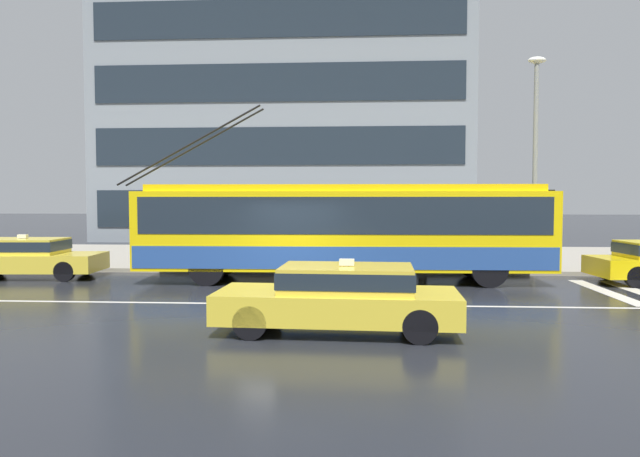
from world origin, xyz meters
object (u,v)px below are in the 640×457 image
object	(u,v)px
pedestrian_walking_past	(426,221)
street_lamp	(535,145)
taxi_oncoming_near	(341,295)
pedestrian_approaching_curb	(215,220)
bus_shelter	(270,212)
pedestrian_at_shelter	(301,220)
trolleybus	(343,228)
taxi_queued_behind_bus	(27,256)

from	to	relation	value
pedestrian_walking_past	street_lamp	size ratio (longest dim) A/B	0.28
taxi_oncoming_near	pedestrian_approaching_curb	bearing A→B (deg)	115.80
bus_shelter	pedestrian_at_shelter	xyz separation A→B (m)	(1.21, -0.09, -0.31)
pedestrian_approaching_curb	pedestrian_walking_past	bearing A→B (deg)	-10.01
bus_shelter	pedestrian_approaching_curb	distance (m)	2.06
pedestrian_at_shelter	street_lamp	distance (m)	8.67
trolleybus	pedestrian_at_shelter	xyz separation A→B (m)	(-1.67, 3.94, 0.11)
bus_shelter	street_lamp	distance (m)	9.76
taxi_oncoming_near	pedestrian_at_shelter	distance (m)	10.91
pedestrian_approaching_curb	street_lamp	world-z (taller)	street_lamp
taxi_queued_behind_bus	pedestrian_approaching_curb	bearing A→B (deg)	32.90
bus_shelter	pedestrian_walking_past	size ratio (longest dim) A/B	1.91
pedestrian_walking_past	pedestrian_at_shelter	bearing A→B (deg)	157.54
bus_shelter	pedestrian_walking_past	world-z (taller)	bus_shelter
bus_shelter	pedestrian_at_shelter	world-z (taller)	bus_shelter
taxi_oncoming_near	pedestrian_approaching_curb	size ratio (longest dim) A/B	2.34
pedestrian_approaching_curb	pedestrian_walking_past	xyz separation A→B (m)	(7.59, -1.34, 0.04)
taxi_oncoming_near	street_lamp	world-z (taller)	street_lamp
trolleybus	taxi_oncoming_near	size ratio (longest dim) A/B	2.82
bus_shelter	street_lamp	xyz separation A→B (m)	(9.35, -1.53, 2.31)
bus_shelter	pedestrian_approaching_curb	world-z (taller)	bus_shelter
trolleybus	bus_shelter	distance (m)	4.97
taxi_queued_behind_bus	street_lamp	distance (m)	17.14
taxi_queued_behind_bus	taxi_oncoming_near	bearing A→B (deg)	-33.77
pedestrian_at_shelter	pedestrian_walking_past	distance (m)	4.79
trolleybus	taxi_oncoming_near	xyz separation A→B (m)	(0.11, -6.77, -0.92)
street_lamp	pedestrian_walking_past	bearing A→B (deg)	-174.03
taxi_queued_behind_bus	street_lamp	xyz separation A→B (m)	(16.57, 2.45, 3.65)
taxi_queued_behind_bus	pedestrian_approaching_curb	size ratio (longest dim) A/B	2.33
trolleybus	taxi_queued_behind_bus	size ratio (longest dim) A/B	2.84
bus_shelter	street_lamp	size ratio (longest dim) A/B	0.54
pedestrian_approaching_curb	pedestrian_at_shelter	bearing A→B (deg)	8.79
bus_shelter	trolleybus	bearing A→B (deg)	-54.47
taxi_oncoming_near	bus_shelter	distance (m)	11.29
taxi_queued_behind_bus	pedestrian_walking_past	xyz separation A→B (m)	(12.85, 2.06, 1.06)
taxi_oncoming_near	pedestrian_approaching_curb	world-z (taller)	pedestrian_approaching_curb
trolleybus	bus_shelter	bearing A→B (deg)	125.53
taxi_oncoming_near	bus_shelter	xyz separation A→B (m)	(-2.99, 10.81, 1.34)
trolleybus	street_lamp	xyz separation A→B (m)	(6.47, 2.50, 2.73)
taxi_queued_behind_bus	trolleybus	bearing A→B (deg)	-0.27
street_lamp	taxi_oncoming_near	bearing A→B (deg)	-124.45
bus_shelter	pedestrian_approaching_curb	size ratio (longest dim) A/B	1.95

